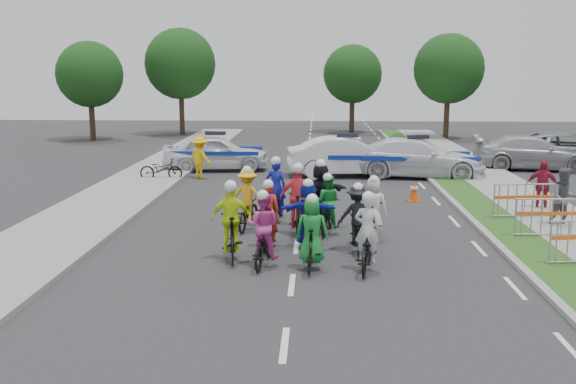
{
  "coord_description": "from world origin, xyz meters",
  "views": [
    {
      "loc": [
        0.51,
        -12.8,
        4.4
      ],
      "look_at": [
        -0.29,
        4.65,
        1.1
      ],
      "focal_mm": 40.0,
      "sensor_mm": 36.0,
      "label": 1
    }
  ],
  "objects_px": {
    "rider_7": "(373,214)",
    "tree_3": "(180,64)",
    "police_car_2": "(417,158)",
    "cone_0": "(414,191)",
    "rider_1": "(312,240)",
    "civilian_suv": "(570,151)",
    "rider_0": "(367,244)",
    "rider_12": "(276,200)",
    "rider_2": "(263,237)",
    "rider_3": "(232,229)",
    "parked_bike": "(161,169)",
    "spectator_2": "(542,186)",
    "cone_1": "(455,172)",
    "rider_5": "(308,219)",
    "rider_4": "(357,224)",
    "rider_11": "(320,198)",
    "rider_8": "(327,211)",
    "rider_6": "(269,225)",
    "rider_9": "(298,207)",
    "spectator_1": "(564,199)",
    "police_car_1": "(347,157)",
    "barrier_1": "(552,219)",
    "rider_10": "(248,204)",
    "tree_0": "(90,75)",
    "tree_4": "(353,74)",
    "marshal_hiviz": "(200,158)",
    "civilian_sedan": "(533,153)",
    "tree_1": "(449,69)"
  },
  "relations": [
    {
      "from": "rider_3",
      "to": "tree_4",
      "type": "xyz_separation_m",
      "value": [
        4.49,
        32.18,
        3.45
      ]
    },
    {
      "from": "rider_3",
      "to": "tree_4",
      "type": "height_order",
      "value": "tree_4"
    },
    {
      "from": "police_car_2",
      "to": "tree_0",
      "type": "xyz_separation_m",
      "value": [
        -18.71,
        13.85,
        3.37
      ]
    },
    {
      "from": "rider_1",
      "to": "civilian_suv",
      "type": "height_order",
      "value": "rider_1"
    },
    {
      "from": "rider_4",
      "to": "tree_3",
      "type": "bearing_deg",
      "value": -72.73
    },
    {
      "from": "rider_7",
      "to": "tree_3",
      "type": "height_order",
      "value": "tree_3"
    },
    {
      "from": "rider_0",
      "to": "police_car_2",
      "type": "bearing_deg",
      "value": -93.58
    },
    {
      "from": "barrier_1",
      "to": "tree_0",
      "type": "xyz_separation_m",
      "value": [
        -20.7,
        24.04,
        3.63
      ]
    },
    {
      "from": "rider_11",
      "to": "rider_12",
      "type": "height_order",
      "value": "rider_11"
    },
    {
      "from": "police_car_2",
      "to": "cone_0",
      "type": "distance_m",
      "value": 5.23
    },
    {
      "from": "spectator_2",
      "to": "cone_1",
      "type": "relative_size",
      "value": 2.36
    },
    {
      "from": "parked_bike",
      "to": "police_car_2",
      "type": "bearing_deg",
      "value": -84.45
    },
    {
      "from": "tree_3",
      "to": "cone_1",
      "type": "bearing_deg",
      "value": -50.68
    },
    {
      "from": "rider_2",
      "to": "rider_3",
      "type": "relative_size",
      "value": 0.94
    },
    {
      "from": "rider_9",
      "to": "tree_3",
      "type": "xyz_separation_m",
      "value": [
        -9.0,
        27.7,
        4.13
      ]
    },
    {
      "from": "rider_4",
      "to": "civilian_suv",
      "type": "xyz_separation_m",
      "value": [
        10.5,
        14.09,
        0.15
      ]
    },
    {
      "from": "rider_9",
      "to": "marshal_hiviz",
      "type": "distance_m",
      "value": 10.1
    },
    {
      "from": "rider_5",
      "to": "civilian_sedan",
      "type": "relative_size",
      "value": 0.34
    },
    {
      "from": "spectator_1",
      "to": "cone_1",
      "type": "height_order",
      "value": "spectator_1"
    },
    {
      "from": "rider_7",
      "to": "rider_8",
      "type": "bearing_deg",
      "value": -14.77
    },
    {
      "from": "rider_8",
      "to": "tree_0",
      "type": "height_order",
      "value": "tree_0"
    },
    {
      "from": "rider_6",
      "to": "rider_11",
      "type": "relative_size",
      "value": 0.9
    },
    {
      "from": "rider_5",
      "to": "rider_7",
      "type": "distance_m",
      "value": 1.96
    },
    {
      "from": "rider_5",
      "to": "cone_0",
      "type": "height_order",
      "value": "rider_5"
    },
    {
      "from": "rider_4",
      "to": "rider_7",
      "type": "xyz_separation_m",
      "value": [
        0.49,
        1.18,
        -0.0
      ]
    },
    {
      "from": "rider_6",
      "to": "civilian_suv",
      "type": "height_order",
      "value": "rider_6"
    },
    {
      "from": "rider_0",
      "to": "cone_0",
      "type": "height_order",
      "value": "rider_0"
    },
    {
      "from": "police_car_2",
      "to": "spectator_2",
      "type": "bearing_deg",
      "value": -149.03
    },
    {
      "from": "rider_6",
      "to": "tree_3",
      "type": "distance_m",
      "value": 30.57
    },
    {
      "from": "rider_8",
      "to": "spectator_1",
      "type": "relative_size",
      "value": 0.99
    },
    {
      "from": "civilian_sedan",
      "to": "tree_1",
      "type": "distance_m",
      "value": 14.06
    },
    {
      "from": "civilian_suv",
      "to": "barrier_1",
      "type": "height_order",
      "value": "civilian_suv"
    },
    {
      "from": "rider_4",
      "to": "rider_6",
      "type": "relative_size",
      "value": 0.99
    },
    {
      "from": "rider_5",
      "to": "police_car_1",
      "type": "xyz_separation_m",
      "value": [
        1.49,
        11.43,
        0.07
      ]
    },
    {
      "from": "rider_2",
      "to": "parked_bike",
      "type": "xyz_separation_m",
      "value": [
        -5.16,
        11.49,
        -0.21
      ]
    },
    {
      "from": "rider_8",
      "to": "rider_11",
      "type": "relative_size",
      "value": 0.89
    },
    {
      "from": "barrier_1",
      "to": "rider_10",
      "type": "bearing_deg",
      "value": 174.15
    },
    {
      "from": "parked_bike",
      "to": "tree_3",
      "type": "distance_m",
      "value": 19.88
    },
    {
      "from": "rider_12",
      "to": "cone_1",
      "type": "bearing_deg",
      "value": -123.69
    },
    {
      "from": "police_car_1",
      "to": "spectator_2",
      "type": "distance_m",
      "value": 8.94
    },
    {
      "from": "parked_bike",
      "to": "rider_2",
      "type": "bearing_deg",
      "value": -157.16
    },
    {
      "from": "civilian_suv",
      "to": "spectator_1",
      "type": "relative_size",
      "value": 3.38
    },
    {
      "from": "rider_3",
      "to": "rider_10",
      "type": "distance_m",
      "value": 2.98
    },
    {
      "from": "rider_0",
      "to": "rider_12",
      "type": "height_order",
      "value": "rider_12"
    },
    {
      "from": "rider_5",
      "to": "rider_8",
      "type": "relative_size",
      "value": 1.03
    },
    {
      "from": "rider_3",
      "to": "rider_4",
      "type": "distance_m",
      "value": 3.11
    },
    {
      "from": "rider_7",
      "to": "rider_12",
      "type": "bearing_deg",
      "value": -25.05
    },
    {
      "from": "rider_4",
      "to": "rider_11",
      "type": "bearing_deg",
      "value": -73.14
    },
    {
      "from": "spectator_1",
      "to": "rider_4",
      "type": "bearing_deg",
      "value": -160.58
    },
    {
      "from": "rider_9",
      "to": "parked_bike",
      "type": "distance_m",
      "value": 10.39
    }
  ]
}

